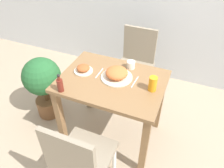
{
  "coord_description": "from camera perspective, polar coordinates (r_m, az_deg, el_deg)",
  "views": [
    {
      "loc": [
        0.59,
        -1.43,
        1.97
      ],
      "look_at": [
        0.0,
        0.0,
        0.71
      ],
      "focal_mm": 35.0,
      "sensor_mm": 36.0,
      "label": 1
    }
  ],
  "objects": [
    {
      "name": "dining_table",
      "position": [
        2.05,
        0.0,
        -1.82
      ],
      "size": [
        0.95,
        0.7,
        0.76
      ],
      "color": "olive",
      "rests_on": "ground_plane"
    },
    {
      "name": "food_plate",
      "position": [
        1.96,
        1.24,
        2.7
      ],
      "size": [
        0.29,
        0.29,
        0.1
      ],
      "color": "beige",
      "rests_on": "dining_table"
    },
    {
      "name": "side_plate",
      "position": [
        2.07,
        -7.52,
        3.93
      ],
      "size": [
        0.18,
        0.18,
        0.07
      ],
      "color": "beige",
      "rests_on": "dining_table"
    },
    {
      "name": "fork_utensil",
      "position": [
        2.05,
        -3.32,
        2.86
      ],
      "size": [
        0.01,
        0.17,
        0.0
      ],
      "rotation": [
        0.0,
        0.0,
        1.57
      ],
      "color": "silver",
      "rests_on": "dining_table"
    },
    {
      "name": "chair_near",
      "position": [
        1.74,
        -8.54,
        -18.66
      ],
      "size": [
        0.42,
        0.42,
        0.9
      ],
      "rotation": [
        0.0,
        0.0,
        3.14
      ],
      "color": "gray",
      "rests_on": "ground_plane"
    },
    {
      "name": "juice_glass",
      "position": [
        1.84,
        10.57,
        -0.02
      ],
      "size": [
        0.07,
        0.07,
        0.13
      ],
      "color": "orange",
      "rests_on": "dining_table"
    },
    {
      "name": "drink_cup",
      "position": [
        2.1,
        4.95,
        5.04
      ],
      "size": [
        0.08,
        0.08,
        0.07
      ],
      "color": "silver",
      "rests_on": "dining_table"
    },
    {
      "name": "ground_plane",
      "position": [
        2.5,
        0.0,
        -12.69
      ],
      "size": [
        16.0,
        16.0,
        0.0
      ],
      "primitive_type": "plane",
      "color": "tan"
    },
    {
      "name": "sauce_bottle",
      "position": [
        1.86,
        -13.43,
        -0.14
      ],
      "size": [
        0.05,
        0.05,
        0.17
      ],
      "color": "maroon",
      "rests_on": "dining_table"
    },
    {
      "name": "potted_plant_left",
      "position": [
        2.51,
        -17.55,
        0.39
      ],
      "size": [
        0.42,
        0.42,
        0.76
      ],
      "color": "brown",
      "rests_on": "ground_plane"
    },
    {
      "name": "spoon_utensil",
      "position": [
        1.95,
        5.99,
        0.53
      ],
      "size": [
        0.02,
        0.17,
        0.0
      ],
      "rotation": [
        0.0,
        0.0,
        1.51
      ],
      "color": "silver",
      "rests_on": "dining_table"
    },
    {
      "name": "chair_far",
      "position": [
        2.69,
        6.26,
        5.93
      ],
      "size": [
        0.42,
        0.42,
        0.9
      ],
      "color": "gray",
      "rests_on": "ground_plane"
    }
  ]
}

